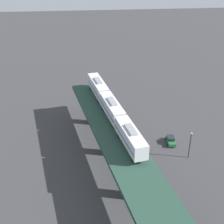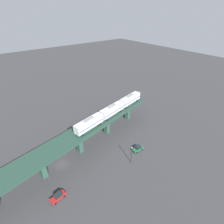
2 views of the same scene
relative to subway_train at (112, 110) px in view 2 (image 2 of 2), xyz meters
name	(u,v)px [view 2 (image 2 of 2)]	position (x,y,z in m)	size (l,w,h in m)	color
ground_plane	(62,164)	(-3.56, 25.07, -11.30)	(400.00, 400.00, 0.00)	#38383A
elevated_viaduct	(59,148)	(-3.52, 24.88, -3.82)	(26.20, 91.87, 8.76)	#244135
subway_train	(112,110)	(0.00, 0.00, 0.00)	(10.01, 37.03, 4.45)	silver
street_car_red	(58,197)	(-14.79, 31.13, -10.36)	(2.51, 4.64, 1.89)	#AD1E1E
street_car_green	(138,148)	(-14.96, -0.76, -10.36)	(2.13, 4.49, 1.89)	#1E6638
street_lamp	(131,154)	(-17.61, 5.45, -7.19)	(0.44, 0.44, 6.94)	black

